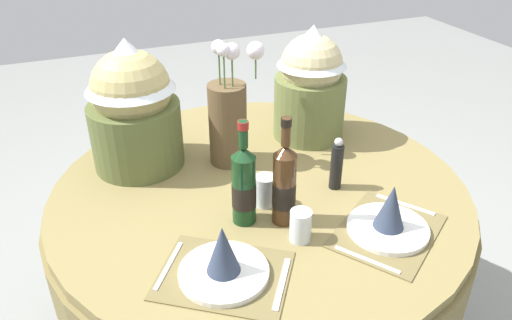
{
  "coord_description": "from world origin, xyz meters",
  "views": [
    {
      "loc": [
        -0.54,
        -1.31,
        1.67
      ],
      "look_at": [
        0.0,
        0.03,
        0.82
      ],
      "focal_mm": 34.88,
      "sensor_mm": 36.0,
      "label": 1
    }
  ],
  "objects_px": {
    "wine_bottle_left": "(284,184)",
    "tumbler_mid": "(300,226)",
    "wine_bottle_centre": "(244,185)",
    "flower_vase": "(229,117)",
    "pepper_mill": "(337,165)",
    "gift_tub_back_left": "(133,101)",
    "place_setting_left": "(223,262)",
    "place_setting_right": "(389,219)",
    "gift_tub_back_right": "(311,80)",
    "tumbler_near_right": "(265,191)",
    "dining_table": "(260,217)"
  },
  "relations": [
    {
      "from": "dining_table",
      "to": "gift_tub_back_right",
      "type": "relative_size",
      "value": 3.21
    },
    {
      "from": "pepper_mill",
      "to": "wine_bottle_centre",
      "type": "bearing_deg",
      "value": -170.47
    },
    {
      "from": "wine_bottle_left",
      "to": "tumbler_near_right",
      "type": "distance_m",
      "value": 0.13
    },
    {
      "from": "dining_table",
      "to": "place_setting_left",
      "type": "bearing_deg",
      "value": -124.41
    },
    {
      "from": "place_setting_left",
      "to": "gift_tub_back_left",
      "type": "relative_size",
      "value": 0.92
    },
    {
      "from": "wine_bottle_centre",
      "to": "gift_tub_back_left",
      "type": "distance_m",
      "value": 0.53
    },
    {
      "from": "wine_bottle_centre",
      "to": "pepper_mill",
      "type": "bearing_deg",
      "value": 9.53
    },
    {
      "from": "tumbler_near_right",
      "to": "tumbler_mid",
      "type": "relative_size",
      "value": 1.06
    },
    {
      "from": "dining_table",
      "to": "wine_bottle_centre",
      "type": "bearing_deg",
      "value": -125.78
    },
    {
      "from": "pepper_mill",
      "to": "flower_vase",
      "type": "bearing_deg",
      "value": 131.87
    },
    {
      "from": "wine_bottle_centre",
      "to": "tumbler_near_right",
      "type": "bearing_deg",
      "value": 31.01
    },
    {
      "from": "tumbler_near_right",
      "to": "dining_table",
      "type": "bearing_deg",
      "value": 76.19
    },
    {
      "from": "flower_vase",
      "to": "pepper_mill",
      "type": "bearing_deg",
      "value": -48.13
    },
    {
      "from": "tumbler_mid",
      "to": "tumbler_near_right",
      "type": "bearing_deg",
      "value": 97.28
    },
    {
      "from": "flower_vase",
      "to": "tumbler_near_right",
      "type": "height_order",
      "value": "flower_vase"
    },
    {
      "from": "tumbler_mid",
      "to": "pepper_mill",
      "type": "distance_m",
      "value": 0.31
    },
    {
      "from": "dining_table",
      "to": "pepper_mill",
      "type": "xyz_separation_m",
      "value": [
        0.23,
        -0.1,
        0.22
      ]
    },
    {
      "from": "wine_bottle_centre",
      "to": "gift_tub_back_left",
      "type": "height_order",
      "value": "gift_tub_back_left"
    },
    {
      "from": "flower_vase",
      "to": "gift_tub_back_right",
      "type": "relative_size",
      "value": 1.02
    },
    {
      "from": "tumbler_near_right",
      "to": "tumbler_mid",
      "type": "xyz_separation_m",
      "value": [
        0.03,
        -0.2,
        -0.0
      ]
    },
    {
      "from": "wine_bottle_centre",
      "to": "place_setting_left",
      "type": "bearing_deg",
      "value": -123.3
    },
    {
      "from": "dining_table",
      "to": "gift_tub_back_right",
      "type": "bearing_deg",
      "value": 40.57
    },
    {
      "from": "wine_bottle_left",
      "to": "tumbler_mid",
      "type": "bearing_deg",
      "value": -86.13
    },
    {
      "from": "gift_tub_back_left",
      "to": "wine_bottle_left",
      "type": "bearing_deg",
      "value": -55.98
    },
    {
      "from": "tumbler_mid",
      "to": "gift_tub_back_left",
      "type": "distance_m",
      "value": 0.72
    },
    {
      "from": "gift_tub_back_right",
      "to": "wine_bottle_left",
      "type": "bearing_deg",
      "value": -124.26
    },
    {
      "from": "wine_bottle_centre",
      "to": "tumbler_near_right",
      "type": "relative_size",
      "value": 3.25
    },
    {
      "from": "flower_vase",
      "to": "wine_bottle_left",
      "type": "relative_size",
      "value": 1.31
    },
    {
      "from": "wine_bottle_centre",
      "to": "tumbler_mid",
      "type": "bearing_deg",
      "value": -51.14
    },
    {
      "from": "wine_bottle_left",
      "to": "pepper_mill",
      "type": "bearing_deg",
      "value": 23.43
    },
    {
      "from": "tumbler_near_right",
      "to": "flower_vase",
      "type": "bearing_deg",
      "value": 92.34
    },
    {
      "from": "dining_table",
      "to": "tumbler_mid",
      "type": "relative_size",
      "value": 14.69
    },
    {
      "from": "wine_bottle_centre",
      "to": "pepper_mill",
      "type": "relative_size",
      "value": 1.8
    },
    {
      "from": "place_setting_left",
      "to": "place_setting_right",
      "type": "distance_m",
      "value": 0.51
    },
    {
      "from": "pepper_mill",
      "to": "gift_tub_back_right",
      "type": "distance_m",
      "value": 0.42
    },
    {
      "from": "gift_tub_back_left",
      "to": "place_setting_left",
      "type": "bearing_deg",
      "value": -81.77
    },
    {
      "from": "wine_bottle_left",
      "to": "pepper_mill",
      "type": "height_order",
      "value": "wine_bottle_left"
    },
    {
      "from": "dining_table",
      "to": "gift_tub_back_left",
      "type": "xyz_separation_m",
      "value": [
        -0.35,
        0.3,
        0.38
      ]
    },
    {
      "from": "place_setting_left",
      "to": "place_setting_right",
      "type": "relative_size",
      "value": 1.0
    },
    {
      "from": "dining_table",
      "to": "tumbler_mid",
      "type": "distance_m",
      "value": 0.36
    },
    {
      "from": "wine_bottle_centre",
      "to": "gift_tub_back_left",
      "type": "relative_size",
      "value": 0.72
    },
    {
      "from": "tumbler_mid",
      "to": "place_setting_right",
      "type": "bearing_deg",
      "value": -14.08
    },
    {
      "from": "place_setting_left",
      "to": "wine_bottle_centre",
      "type": "bearing_deg",
      "value": 56.7
    },
    {
      "from": "wine_bottle_left",
      "to": "place_setting_right",
      "type": "bearing_deg",
      "value": -31.81
    },
    {
      "from": "tumbler_mid",
      "to": "wine_bottle_centre",
      "type": "bearing_deg",
      "value": 128.86
    },
    {
      "from": "wine_bottle_left",
      "to": "tumbler_near_right",
      "type": "xyz_separation_m",
      "value": [
        -0.02,
        0.1,
        -0.08
      ]
    },
    {
      "from": "place_setting_right",
      "to": "wine_bottle_centre",
      "type": "height_order",
      "value": "wine_bottle_centre"
    },
    {
      "from": "dining_table",
      "to": "tumbler_mid",
      "type": "height_order",
      "value": "tumbler_mid"
    },
    {
      "from": "place_setting_left",
      "to": "wine_bottle_left",
      "type": "bearing_deg",
      "value": 33.31
    },
    {
      "from": "place_setting_right",
      "to": "tumbler_mid",
      "type": "height_order",
      "value": "place_setting_right"
    }
  ]
}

